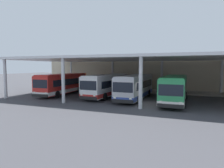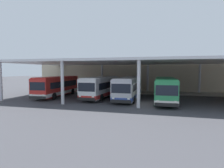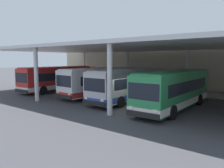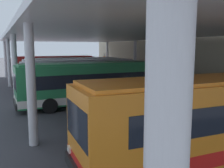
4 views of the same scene
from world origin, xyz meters
TOP-DOWN VIEW (x-y plane):
  - ground_plane at (0.00, 0.00)m, footprint 200.00×200.00m
  - platform_kerb at (0.00, 11.75)m, footprint 42.00×4.50m
  - station_building_facade at (0.00, 15.00)m, footprint 48.00×1.60m
  - canopy_shelter at (0.00, 5.50)m, footprint 40.00×17.00m
  - bus_nearest_bay at (-13.58, 3.51)m, footprint 2.94×10.60m
  - bus_second_bay at (-6.35, 3.89)m, footprint 3.10×10.65m
  - bus_middle_bay at (-2.07, 3.28)m, footprint 2.77×10.54m
  - bus_far_bay at (2.94, 2.44)m, footprint 2.75×10.54m
  - bench_waiting at (-3.80, 11.82)m, footprint 1.80×0.45m
  - trash_bin at (-7.76, 11.76)m, footprint 0.52×0.52m
  - banner_sign at (-13.90, 10.94)m, footprint 0.70×0.12m

SIDE VIEW (x-z plane):
  - ground_plane at x=0.00m, z-range 0.00..0.00m
  - platform_kerb at x=0.00m, z-range 0.00..0.18m
  - bench_waiting at x=-3.80m, z-range 0.20..1.12m
  - trash_bin at x=-7.76m, z-range 0.19..1.17m
  - bus_nearest_bay at x=-13.58m, z-range 0.07..3.24m
  - bus_second_bay at x=-6.35m, z-range 0.07..3.24m
  - bus_middle_bay at x=-2.07m, z-range 0.07..3.24m
  - bus_far_bay at x=2.94m, z-range 0.07..3.24m
  - banner_sign at x=-13.90m, z-range 0.38..3.58m
  - station_building_facade at x=0.00m, z-range 0.00..6.63m
  - canopy_shelter at x=0.00m, z-range 2.52..8.07m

